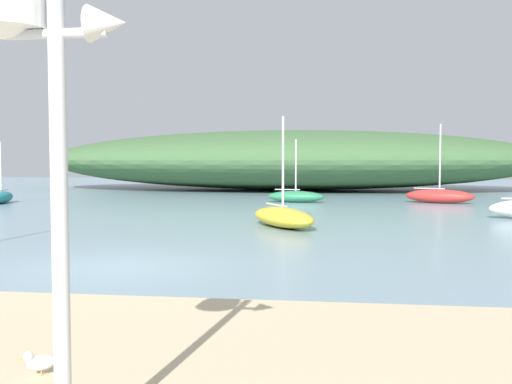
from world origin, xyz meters
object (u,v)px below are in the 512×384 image
Objects in this scene: sailboat_far_left at (296,196)px; seagull_by_mast at (39,361)px; sailboat_off_point at (439,196)px; sailboat_outer_mooring at (283,217)px; sailboat_centre_water at (1,197)px; mast_structure at (22,45)px.

sailboat_far_left is 26.60m from seagull_by_mast.
sailboat_off_point is (7.56, 0.44, 0.06)m from sailboat_far_left.
sailboat_off_point is 28.26m from seagull_by_mast.
sailboat_outer_mooring reaches higher than sailboat_centre_water.
sailboat_far_left is at bearing 90.13° from mast_structure.
sailboat_far_left is at bearing 10.40° from sailboat_centre_water.
sailboat_outer_mooring is (-7.19, -12.13, -0.04)m from sailboat_off_point.
mast_structure is 16.64m from sailboat_outer_mooring.
mast_structure reaches higher than sailboat_centre_water.
sailboat_centre_water is (-22.87, -3.25, -0.06)m from sailboat_off_point.
sailboat_far_left reaches higher than sailboat_centre_water.
sailboat_centre_water is 27.93m from seagull_by_mast.
sailboat_far_left is at bearing 88.57° from seagull_by_mast.
sailboat_outer_mooring is at bearing -88.18° from sailboat_far_left.
sailboat_off_point reaches higher than sailboat_centre_water.
sailboat_off_point is at bearing 59.34° from sailboat_outer_mooring.
sailboat_far_left is 0.81× the size of sailboat_off_point.
sailboat_off_point is 14.10m from sailboat_outer_mooring.
sailboat_outer_mooring is 11.69× the size of seagull_by_mast.
sailboat_far_left is 1.04× the size of sailboat_centre_water.
sailboat_outer_mooring is at bearing 88.93° from mast_structure.
sailboat_far_left is 11.70m from sailboat_outer_mooring.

